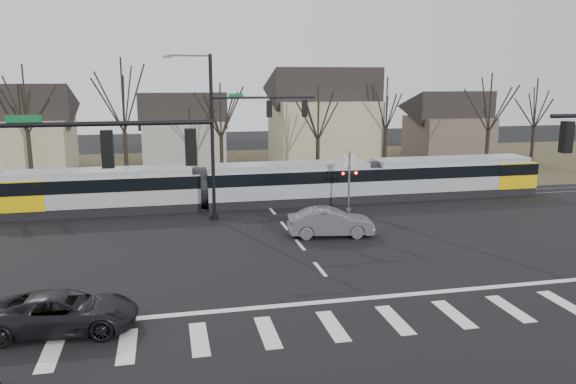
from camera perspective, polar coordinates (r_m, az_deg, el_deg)
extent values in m
plane|color=black|center=(24.81, 4.54, -9.33)|extent=(140.00, 140.00, 0.00)
cube|color=#38331E|center=(55.28, -5.14, 2.36)|extent=(140.00, 28.00, 0.01)
cube|color=silver|center=(20.56, -22.94, -14.86)|extent=(0.60, 2.60, 0.01)
cube|color=silver|center=(20.24, -16.03, -14.80)|extent=(0.60, 2.60, 0.01)
cube|color=silver|center=(20.20, -9.00, -14.52)|extent=(0.60, 2.60, 0.01)
cube|color=silver|center=(20.44, -2.07, -14.05)|extent=(0.60, 2.60, 0.01)
cube|color=silver|center=(20.96, 4.58, -13.40)|extent=(0.60, 2.60, 0.01)
cube|color=silver|center=(21.73, 10.79, -12.63)|extent=(0.60, 2.60, 0.01)
cube|color=silver|center=(22.73, 16.49, -11.80)|extent=(0.60, 2.60, 0.01)
cube|color=silver|center=(23.93, 21.62, -10.95)|extent=(0.60, 2.60, 0.01)
cube|color=silver|center=(25.30, 26.21, -10.11)|extent=(0.60, 2.60, 0.01)
cube|color=silver|center=(23.22, 5.85, -10.85)|extent=(28.00, 0.35, 0.01)
cube|color=silver|center=(26.61, 3.28, -7.83)|extent=(0.18, 2.00, 0.01)
cube|color=silver|center=(30.28, 1.23, -5.38)|extent=(0.18, 2.00, 0.01)
cube|color=silver|center=(34.03, -0.36, -3.45)|extent=(0.18, 2.00, 0.01)
cube|color=silver|center=(37.83, -1.63, -1.91)|extent=(0.18, 2.00, 0.01)
cube|color=silver|center=(41.67, -2.67, -0.65)|extent=(0.18, 2.00, 0.01)
cube|color=silver|center=(45.54, -3.52, 0.39)|extent=(0.18, 2.00, 0.01)
cube|color=silver|center=(49.42, -4.25, 1.27)|extent=(0.18, 2.00, 0.01)
cube|color=silver|center=(53.33, -4.87, 2.03)|extent=(0.18, 2.00, 0.01)
cube|color=#59595E|center=(38.88, -1.94, -1.51)|extent=(90.00, 0.12, 0.06)
cube|color=#59595E|center=(40.22, -2.30, -1.06)|extent=(90.00, 0.12, 0.06)
cube|color=gray|center=(39.08, -18.44, 0.09)|extent=(12.87, 2.77, 2.89)
cube|color=black|center=(38.97, -18.49, 0.93)|extent=(12.89, 2.81, 0.84)
cube|color=#E3B306|center=(39.88, -25.38, -0.09)|extent=(3.17, 2.83, 1.93)
cube|color=gray|center=(39.80, 0.30, 0.89)|extent=(11.88, 2.77, 2.89)
cube|color=black|center=(39.69, 0.30, 1.72)|extent=(11.90, 2.81, 0.84)
cube|color=gray|center=(44.16, 16.17, 1.50)|extent=(12.87, 2.77, 2.89)
cube|color=black|center=(44.07, 16.22, 2.24)|extent=(12.89, 2.81, 0.84)
cube|color=#E3B306|center=(46.65, 21.43, 1.78)|extent=(3.17, 2.83, 1.93)
imported|color=#54565C|center=(31.83, 4.34, -3.08)|extent=(3.04, 5.31, 1.59)
imported|color=black|center=(21.76, -21.82, -11.25)|extent=(3.10, 5.44, 1.42)
cylinder|color=black|center=(16.29, -19.17, 6.55)|extent=(6.50, 0.14, 0.14)
cube|color=#0C5926|center=(16.58, -25.25, 6.69)|extent=(0.90, 0.03, 0.22)
cube|color=black|center=(16.33, -17.87, 4.17)|extent=(0.32, 0.32, 1.05)
sphere|color=#FF0C07|center=(16.29, -17.94, 5.32)|extent=(0.22, 0.22, 0.22)
cube|color=black|center=(16.27, -9.86, 4.54)|extent=(0.32, 0.32, 1.05)
sphere|color=#FF0C07|center=(16.23, -9.90, 5.69)|extent=(0.22, 0.22, 0.22)
cube|color=black|center=(20.82, 26.44, 5.02)|extent=(0.32, 0.32, 1.05)
sphere|color=#FF0C07|center=(20.79, 26.52, 5.92)|extent=(0.22, 0.22, 0.22)
cylinder|color=black|center=(34.96, -7.69, 5.35)|extent=(0.22, 0.22, 10.20)
cylinder|color=black|center=(35.83, -7.48, -2.54)|extent=(0.44, 0.44, 0.30)
cylinder|color=black|center=(35.19, -2.45, 9.56)|extent=(6.50, 0.14, 0.14)
cube|color=#0C5926|center=(34.93, -5.33, 9.76)|extent=(0.90, 0.03, 0.22)
cube|color=black|center=(35.28, -1.92, 8.44)|extent=(0.32, 0.32, 1.05)
sphere|color=#FF0C07|center=(35.27, -1.92, 8.97)|extent=(0.22, 0.22, 0.22)
cube|color=black|center=(35.77, 1.71, 8.48)|extent=(0.32, 0.32, 1.05)
sphere|color=#FF0C07|center=(35.75, 1.71, 9.01)|extent=(0.22, 0.22, 0.22)
cube|color=#59595B|center=(34.66, -12.15, 13.29)|extent=(0.55, 0.22, 0.14)
cylinder|color=#59595B|center=(37.53, 6.22, 1.02)|extent=(0.14, 0.14, 4.00)
cylinder|color=#59595B|center=(37.92, 6.16, -1.80)|extent=(0.36, 0.36, 0.20)
cube|color=silver|center=(37.30, 6.27, 3.14)|extent=(0.95, 0.04, 0.95)
cube|color=silver|center=(37.30, 6.27, 3.14)|extent=(0.95, 0.04, 0.95)
cube|color=black|center=(37.42, 6.24, 1.93)|extent=(1.00, 0.10, 0.12)
sphere|color=#FF0C07|center=(37.21, 5.62, 1.88)|extent=(0.18, 0.18, 0.18)
sphere|color=#FF0C07|center=(37.49, 6.93, 1.93)|extent=(0.18, 0.18, 0.18)
cube|color=tan|center=(58.00, -25.51, 4.20)|extent=(9.00, 8.00, 5.00)
cube|color=gray|center=(58.54, -10.57, 4.95)|extent=(8.00, 7.00, 4.50)
cube|color=tan|center=(57.65, 3.62, 6.02)|extent=(10.00, 8.00, 6.50)
cube|color=brown|center=(65.27, 15.93, 5.37)|extent=(8.00, 7.00, 4.50)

